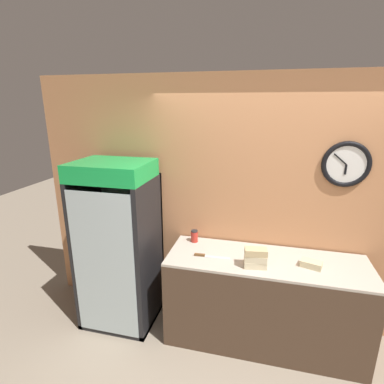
% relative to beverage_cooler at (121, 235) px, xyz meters
% --- Properties ---
extents(wall_back, '(5.20, 0.10, 2.70)m').
position_rel_beverage_cooler_xyz_m(wall_back, '(1.58, 0.35, 0.35)').
color(wall_back, tan).
rests_on(wall_back, ground_plane).
extents(prep_counter, '(1.94, 0.67, 0.94)m').
position_rel_beverage_cooler_xyz_m(prep_counter, '(1.57, -0.03, -0.54)').
color(prep_counter, '#4C3828').
rests_on(prep_counter, ground_plane).
extents(beverage_cooler, '(0.77, 0.70, 1.84)m').
position_rel_beverage_cooler_xyz_m(beverage_cooler, '(0.00, 0.00, 0.00)').
color(beverage_cooler, black).
rests_on(beverage_cooler, ground_plane).
extents(sandwich_stack_bottom, '(0.22, 0.13, 0.06)m').
position_rel_beverage_cooler_xyz_m(sandwich_stack_bottom, '(1.47, -0.20, -0.04)').
color(sandwich_stack_bottom, beige).
rests_on(sandwich_stack_bottom, prep_counter).
extents(sandwich_stack_middle, '(0.21, 0.13, 0.06)m').
position_rel_beverage_cooler_xyz_m(sandwich_stack_middle, '(1.47, -0.20, 0.02)').
color(sandwich_stack_middle, beige).
rests_on(sandwich_stack_middle, sandwich_stack_bottom).
extents(sandwich_stack_top, '(0.22, 0.14, 0.06)m').
position_rel_beverage_cooler_xyz_m(sandwich_stack_top, '(1.47, -0.20, 0.08)').
color(sandwich_stack_top, tan).
rests_on(sandwich_stack_top, sandwich_stack_middle).
extents(sandwich_flat_left, '(0.21, 0.16, 0.06)m').
position_rel_beverage_cooler_xyz_m(sandwich_flat_left, '(1.97, -0.07, -0.04)').
color(sandwich_flat_left, beige).
rests_on(sandwich_flat_left, prep_counter).
extents(chefs_knife, '(0.36, 0.06, 0.02)m').
position_rel_beverage_cooler_xyz_m(chefs_knife, '(1.00, -0.11, -0.07)').
color(chefs_knife, silver).
rests_on(chefs_knife, prep_counter).
extents(condiment_jar, '(0.08, 0.08, 0.13)m').
position_rel_beverage_cooler_xyz_m(condiment_jar, '(0.79, 0.18, -0.01)').
color(condiment_jar, '#B72D23').
rests_on(condiment_jar, prep_counter).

